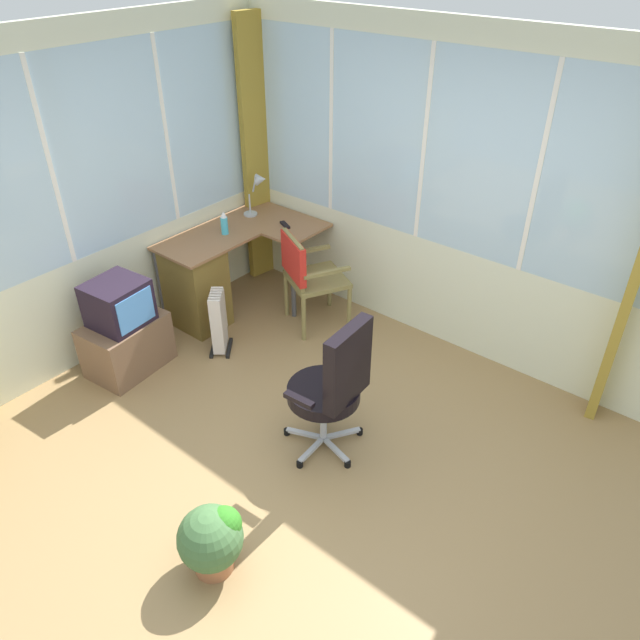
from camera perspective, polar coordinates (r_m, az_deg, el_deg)
The scene contains 14 objects.
ground at distance 4.21m, azimuth -2.06°, elevation -15.49°, with size 5.14×5.59×0.06m, color #98774B.
north_window_panel at distance 5.00m, azimuth -23.26°, elevation 9.21°, with size 4.14×0.07×2.61m.
east_window_panel at distance 4.89m, azimuth 14.23°, elevation 10.48°, with size 0.07×4.59×2.61m.
curtain_corner at distance 6.00m, azimuth -5.96°, elevation 15.13°, with size 0.31×0.07×2.51m, color olive.
curtain_east_far at distance 4.52m, azimuth 27.95°, elevation 4.70°, with size 0.31×0.07×2.51m, color olive.
desk at distance 5.57m, azimuth -11.07°, elevation 3.74°, with size 1.40×0.95×0.78m.
desk_lamp at distance 5.82m, azimuth -5.84°, elevation 12.32°, with size 0.24×0.21×0.40m.
tv_remote at distance 5.65m, azimuth -3.32°, elevation 8.94°, with size 0.04×0.15×0.02m, color black.
spray_bottle at distance 5.52m, azimuth -9.02°, elevation 9.01°, with size 0.06×0.06×0.22m.
wooden_armchair at distance 5.31m, azimuth -1.50°, elevation 4.76°, with size 0.65×0.65×0.90m.
office_chair at distance 4.01m, azimuth 1.34°, elevation -5.95°, with size 0.60×0.58×1.07m.
tv_on_stand at distance 5.14m, azimuth -17.95°, elevation -1.02°, with size 0.68×0.50×0.81m.
space_heater at distance 5.22m, azimuth -9.51°, elevation -0.01°, with size 0.32×0.30×0.57m.
potted_plant at distance 3.66m, azimuth -10.11°, elevation -19.60°, with size 0.38×0.38×0.45m.
Camera 1 is at (-2.03, -1.84, 3.16)m, focal length 33.95 mm.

